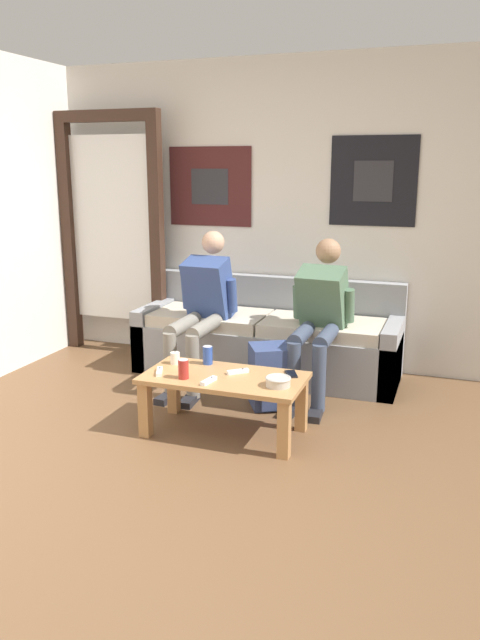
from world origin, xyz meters
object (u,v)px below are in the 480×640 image
Objects in this scene: couch at (268,340)px; cell_phone at (291,374)px; game_controller_near_right at (159,372)px; pillar_candle at (175,358)px; ceramic_bowl at (278,381)px; coffee_table at (224,387)px; game_controller_near_left at (238,372)px; person_seated_adult at (202,304)px; drink_can_blue at (208,355)px; drink_can_red at (183,369)px; person_seated_teen at (319,313)px; game_controller_far_center at (209,381)px; backpack at (272,378)px.

couch is 14.20× the size of cell_phone.
pillar_candle is at bearing 87.09° from game_controller_near_right.
ceramic_bowl is at bearing -94.79° from cell_phone.
coffee_table is 0.13m from game_controller_near_left.
person_seated_adult is (-0.42, -0.39, 0.36)m from couch.
ceramic_bowl is 0.23m from cell_phone.
person_seated_adult is at bearing 126.20° from game_controller_near_left.
drink_can_red is at bearing -95.54° from drink_can_blue.
game_controller_near_left is 0.89× the size of game_controller_near_right.
person_seated_adult reaches higher than person_seated_teen.
game_controller_near_right is (-0.19, 0.04, -0.05)m from drink_can_red.
person_seated_adult is 1.14m from game_controller_far_center.
couch reaches higher than coffee_table.
drink_can_blue is at bearing -95.16° from couch.
drink_can_blue is 0.36m from game_controller_near_right.
cell_phone is at bearing 25.46° from drink_can_red.
game_controller_near_left is at bearing 35.67° from drink_can_red.
coffee_table is at bearing -114.65° from person_seated_teen.
drink_can_blue is 0.84× the size of game_controller_far_center.
game_controller_near_left is 0.50m from game_controller_near_right.
person_seated_teen is 9.31× the size of drink_can_red.
person_seated_teen is 0.99m from ceramic_bowl.
couch reaches higher than backpack.
game_controller_near_left is at bearing 19.52° from game_controller_near_right.
backpack is 0.88m from game_controller_near_right.
ceramic_bowl reaches higher than cell_phone.
backpack is at bearing 47.13° from drink_can_blue.
game_controller_far_center is (0.35, -0.27, -0.03)m from pillar_candle.
drink_can_red reaches higher than game_controller_far_center.
game_controller_near_right reaches higher than coffee_table.
game_controller_far_center is (-0.04, -0.15, 0.09)m from coffee_table.
drink_can_red is (-0.22, -0.13, 0.14)m from coffee_table.
ceramic_bowl is 1.06× the size of game_controller_far_center.
drink_can_red is at bearing -121.49° from person_seated_teen.
drink_can_red is at bearing -148.60° from coffee_table.
game_controller_near_left is at bearing -5.37° from pillar_candle.
person_seated_teen is 1.30m from game_controller_near_right.
couch is 1.41m from drink_can_red.
game_controller_near_right is at bearing 171.16° from game_controller_far_center.
backpack is 3.06× the size of game_controller_near_right.
game_controller_near_left is at bearing -23.99° from drink_can_blue.
backpack reaches higher than game_controller_near_left.
coffee_table is 6.53× the size of ceramic_bowl.
person_seated_teen reaches higher than game_controller_near_left.
cell_phone is (0.62, 0.29, -0.06)m from drink_can_red.
ceramic_bowl is at bearing 10.96° from game_controller_far_center.
coffee_table is 0.87× the size of person_seated_adult.
drink_can_blue reaches higher than coffee_table.
pillar_candle is 0.31m from drink_can_red.
couch reaches higher than drink_can_red.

